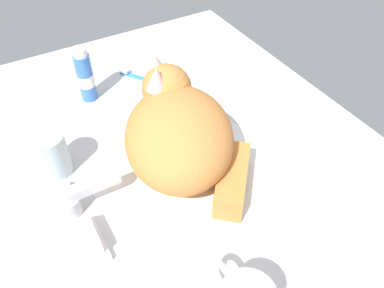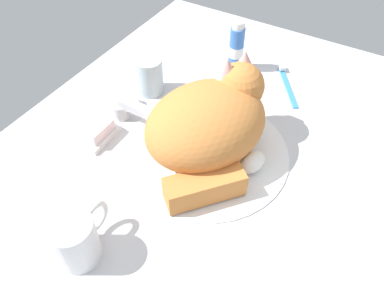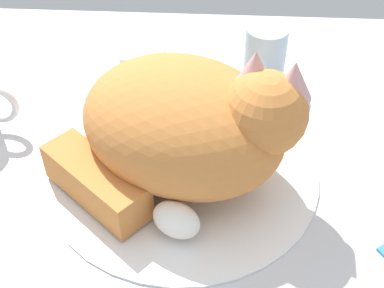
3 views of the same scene
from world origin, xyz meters
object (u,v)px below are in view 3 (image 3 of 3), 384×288
object	(u,v)px
rinse_cup	(265,54)
cat	(189,126)
soap_bar	(144,59)
faucet	(192,67)

from	to	relation	value
rinse_cup	cat	bearing A→B (deg)	-115.06
cat	soap_bar	world-z (taller)	cat
cat	rinse_cup	size ratio (longest dim) A/B	3.65
faucet	cat	distance (cm)	21.39
rinse_cup	soap_bar	bearing A→B (deg)	177.22
faucet	cat	xyz separation A→B (cm)	(0.84, -20.57, 5.81)
cat	soap_bar	size ratio (longest dim) A/B	5.00
faucet	rinse_cup	xyz separation A→B (cm)	(11.00, 1.16, 1.96)
soap_bar	cat	bearing A→B (deg)	-69.19
faucet	soap_bar	distance (cm)	8.04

